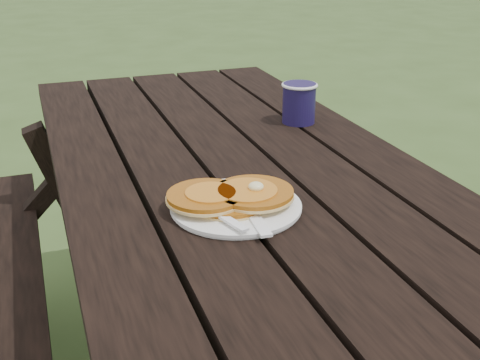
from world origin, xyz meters
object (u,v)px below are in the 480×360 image
object	(u,v)px
picnic_table	(244,321)
pancake_stack	(231,196)
coffee_cup	(299,101)
plate	(236,207)

from	to	relation	value
picnic_table	pancake_stack	world-z (taller)	pancake_stack
pancake_stack	coffee_cup	xyz separation A→B (m)	(0.33, 0.42, 0.03)
pancake_stack	coffee_cup	bearing A→B (deg)	52.24
plate	coffee_cup	distance (m)	0.54
plate	pancake_stack	distance (m)	0.02
picnic_table	coffee_cup	xyz separation A→B (m)	(0.24, 0.26, 0.44)
plate	picnic_table	bearing A→B (deg)	64.97
plate	coffee_cup	bearing A→B (deg)	53.18
pancake_stack	coffee_cup	distance (m)	0.54
pancake_stack	coffee_cup	world-z (taller)	coffee_cup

